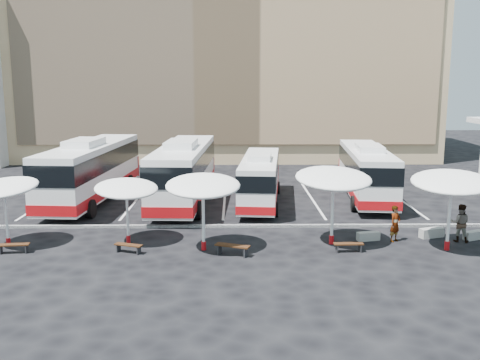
{
  "coord_description": "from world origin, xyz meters",
  "views": [
    {
      "loc": [
        0.64,
        -28.05,
        7.94
      ],
      "look_at": [
        1.0,
        3.0,
        2.2
      ],
      "focal_mm": 40.0,
      "sensor_mm": 36.0,
      "label": 1
    }
  ],
  "objects_px": {
    "wood_bench_2": "(232,247)",
    "conc_bench_0": "(368,236)",
    "sunshade_0": "(4,188)",
    "passenger_1": "(461,223)",
    "sunshade_2": "(203,186)",
    "conc_bench_1": "(432,233)",
    "sunshade_1": "(126,189)",
    "sunshade_3": "(333,179)",
    "wood_bench_1": "(128,246)",
    "bus_3": "(366,170)",
    "bus_1": "(184,170)",
    "wood_bench_3": "(348,245)",
    "passenger_0": "(395,224)",
    "sunshade_4": "(452,182)",
    "conc_bench_2": "(474,235)",
    "bus_0": "(92,169)",
    "bus_2": "(260,177)",
    "wood_bench_0": "(13,246)"
  },
  "relations": [
    {
      "from": "bus_0",
      "to": "conc_bench_0",
      "type": "height_order",
      "value": "bus_0"
    },
    {
      "from": "wood_bench_3",
      "to": "conc_bench_0",
      "type": "bearing_deg",
      "value": 52.9
    },
    {
      "from": "sunshade_0",
      "to": "wood_bench_0",
      "type": "distance_m",
      "value": 2.92
    },
    {
      "from": "bus_3",
      "to": "sunshade_0",
      "type": "xyz_separation_m",
      "value": [
        -20.16,
        -10.56,
        0.93
      ]
    },
    {
      "from": "sunshade_2",
      "to": "conc_bench_1",
      "type": "bearing_deg",
      "value": 9.57
    },
    {
      "from": "sunshade_2",
      "to": "sunshade_3",
      "type": "relative_size",
      "value": 0.87
    },
    {
      "from": "conc_bench_2",
      "to": "passenger_0",
      "type": "height_order",
      "value": "passenger_0"
    },
    {
      "from": "sunshade_2",
      "to": "passenger_0",
      "type": "height_order",
      "value": "sunshade_2"
    },
    {
      "from": "sunshade_0",
      "to": "conc_bench_1",
      "type": "xyz_separation_m",
      "value": [
        21.33,
        1.14,
        -2.64
      ]
    },
    {
      "from": "wood_bench_2",
      "to": "conc_bench_0",
      "type": "relative_size",
      "value": 1.46
    },
    {
      "from": "bus_1",
      "to": "sunshade_1",
      "type": "height_order",
      "value": "bus_1"
    },
    {
      "from": "wood_bench_3",
      "to": "passenger_0",
      "type": "xyz_separation_m",
      "value": [
        2.69,
        1.68,
        0.59
      ]
    },
    {
      "from": "bus_3",
      "to": "sunshade_1",
      "type": "relative_size",
      "value": 2.97
    },
    {
      "from": "sunshade_1",
      "to": "conc_bench_2",
      "type": "distance_m",
      "value": 17.72
    },
    {
      "from": "sunshade_3",
      "to": "wood_bench_3",
      "type": "relative_size",
      "value": 3.02
    },
    {
      "from": "sunshade_3",
      "to": "conc_bench_1",
      "type": "distance_m",
      "value": 6.29
    },
    {
      "from": "passenger_0",
      "to": "sunshade_4",
      "type": "bearing_deg",
      "value": -71.36
    },
    {
      "from": "sunshade_1",
      "to": "sunshade_3",
      "type": "height_order",
      "value": "sunshade_3"
    },
    {
      "from": "sunshade_1",
      "to": "passenger_0",
      "type": "relative_size",
      "value": 2.25
    },
    {
      "from": "sunshade_0",
      "to": "wood_bench_1",
      "type": "relative_size",
      "value": 3.1
    },
    {
      "from": "wood_bench_2",
      "to": "conc_bench_0",
      "type": "bearing_deg",
      "value": 18.33
    },
    {
      "from": "bus_0",
      "to": "conc_bench_2",
      "type": "distance_m",
      "value": 23.66
    },
    {
      "from": "sunshade_2",
      "to": "bus_0",
      "type": "bearing_deg",
      "value": 126.91
    },
    {
      "from": "wood_bench_1",
      "to": "passenger_0",
      "type": "xyz_separation_m",
      "value": [
        13.06,
        1.69,
        0.6
      ]
    },
    {
      "from": "passenger_0",
      "to": "wood_bench_2",
      "type": "bearing_deg",
      "value": 157.37
    },
    {
      "from": "sunshade_0",
      "to": "bus_3",
      "type": "bearing_deg",
      "value": 27.65
    },
    {
      "from": "bus_2",
      "to": "wood_bench_3",
      "type": "distance_m",
      "value": 11.09
    },
    {
      "from": "sunshade_1",
      "to": "passenger_0",
      "type": "xyz_separation_m",
      "value": [
        13.39,
        0.06,
        -1.84
      ]
    },
    {
      "from": "sunshade_0",
      "to": "wood_bench_0",
      "type": "xyz_separation_m",
      "value": [
        0.75,
        -1.21,
        -2.54
      ]
    },
    {
      "from": "sunshade_1",
      "to": "sunshade_3",
      "type": "distance_m",
      "value": 10.14
    },
    {
      "from": "sunshade_2",
      "to": "wood_bench_2",
      "type": "distance_m",
      "value": 3.18
    },
    {
      "from": "sunshade_1",
      "to": "sunshade_4",
      "type": "distance_m",
      "value": 15.54
    },
    {
      "from": "sunshade_1",
      "to": "sunshade_4",
      "type": "bearing_deg",
      "value": -5.03
    },
    {
      "from": "conc_bench_2",
      "to": "passenger_0",
      "type": "bearing_deg",
      "value": -175.95
    },
    {
      "from": "bus_1",
      "to": "wood_bench_3",
      "type": "height_order",
      "value": "bus_1"
    },
    {
      "from": "bus_2",
      "to": "conc_bench_1",
      "type": "xyz_separation_m",
      "value": [
        8.5,
        -8.01,
        -1.49
      ]
    },
    {
      "from": "sunshade_2",
      "to": "passenger_1",
      "type": "xyz_separation_m",
      "value": [
        12.8,
        1.18,
        -2.17
      ]
    },
    {
      "from": "bus_0",
      "to": "wood_bench_3",
      "type": "bearing_deg",
      "value": -32.2
    },
    {
      "from": "sunshade_0",
      "to": "sunshade_1",
      "type": "bearing_deg",
      "value": 3.86
    },
    {
      "from": "sunshade_0",
      "to": "passenger_1",
      "type": "relative_size",
      "value": 2.24
    },
    {
      "from": "conc_bench_1",
      "to": "wood_bench_3",
      "type": "bearing_deg",
      "value": -153.9
    },
    {
      "from": "sunshade_2",
      "to": "sunshade_4",
      "type": "relative_size",
      "value": 0.78
    },
    {
      "from": "bus_3",
      "to": "conc_bench_1",
      "type": "xyz_separation_m",
      "value": [
        1.16,
        -9.43,
        -1.71
      ]
    },
    {
      "from": "passenger_0",
      "to": "passenger_1",
      "type": "relative_size",
      "value": 0.95
    },
    {
      "from": "wood_bench_1",
      "to": "passenger_0",
      "type": "distance_m",
      "value": 13.18
    },
    {
      "from": "sunshade_3",
      "to": "conc_bench_2",
      "type": "distance_m",
      "value": 8.06
    },
    {
      "from": "bus_1",
      "to": "sunshade_2",
      "type": "height_order",
      "value": "bus_1"
    },
    {
      "from": "sunshade_0",
      "to": "conc_bench_2",
      "type": "xyz_separation_m",
      "value": [
        23.35,
        0.75,
        -2.66
      ]
    },
    {
      "from": "sunshade_1",
      "to": "wood_bench_2",
      "type": "height_order",
      "value": "sunshade_1"
    },
    {
      "from": "bus_2",
      "to": "conc_bench_0",
      "type": "bearing_deg",
      "value": -53.56
    }
  ]
}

